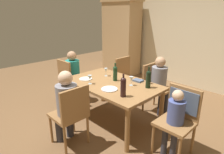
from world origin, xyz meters
name	(u,v)px	position (x,y,z in m)	size (l,w,h in m)	color
ground_plane	(112,120)	(0.00, 0.00, 0.00)	(10.00, 10.00, 0.00)	brown
rear_room_partition	(189,33)	(0.00, 2.69, 1.35)	(6.40, 0.12, 2.70)	beige
armoire_cabinet	(121,37)	(-1.89, 2.24, 1.10)	(1.18, 0.62, 2.18)	tan
dining_table	(112,87)	(0.00, 0.00, 0.64)	(1.58, 0.98, 0.72)	olive
chair_left_end	(70,78)	(-1.17, -0.09, 0.53)	(0.44, 0.44, 0.92)	olive
chair_far_right	(154,84)	(0.27, 0.87, 0.53)	(0.44, 0.44, 0.92)	olive
chair_near	(71,112)	(0.09, -0.87, 0.53)	(0.44, 0.44, 0.92)	olive
chair_right_end	(180,111)	(1.17, 0.12, 0.59)	(0.44, 0.46, 0.92)	olive
chair_far_left	(126,76)	(-0.44, 0.87, 0.53)	(0.44, 0.44, 0.92)	olive
person_woman_host	(74,72)	(-1.17, 0.03, 0.63)	(0.29, 0.33, 1.09)	#33333D
person_man_bearded	(160,81)	(0.38, 0.87, 0.63)	(0.33, 0.28, 1.08)	#33333D
person_man_guest	(66,103)	(-0.03, -0.87, 0.64)	(0.34, 0.30, 1.11)	#33333D
person_child_small	(175,118)	(1.17, -0.02, 0.56)	(0.22, 0.25, 0.94)	#33333D
wine_bottle_tall_green	(148,79)	(0.55, 0.25, 0.87)	(0.08, 0.08, 0.34)	black
wine_bottle_dark_red	(115,73)	(-0.04, 0.11, 0.86)	(0.07, 0.07, 0.31)	#19381E
wine_bottle_short_olive	(123,86)	(0.50, -0.28, 0.87)	(0.08, 0.08, 0.33)	black
wine_glass_near_left	(148,77)	(0.44, 0.39, 0.83)	(0.07, 0.07, 0.15)	silver
wine_glass_centre	(90,78)	(-0.21, -0.30, 0.83)	(0.07, 0.07, 0.15)	silver
wine_glass_near_right	(131,79)	(0.30, 0.13, 0.83)	(0.07, 0.07, 0.15)	silver
wine_glass_far	(106,70)	(-0.33, 0.17, 0.83)	(0.07, 0.07, 0.15)	silver
dinner_plate_host	(109,89)	(0.18, -0.24, 0.73)	(0.25, 0.25, 0.01)	white
dinner_plate_guest_left	(86,79)	(-0.45, -0.21, 0.73)	(0.22, 0.22, 0.01)	white
folded_napkin	(138,81)	(0.26, 0.36, 0.74)	(0.16, 0.12, 0.03)	#4C5B75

